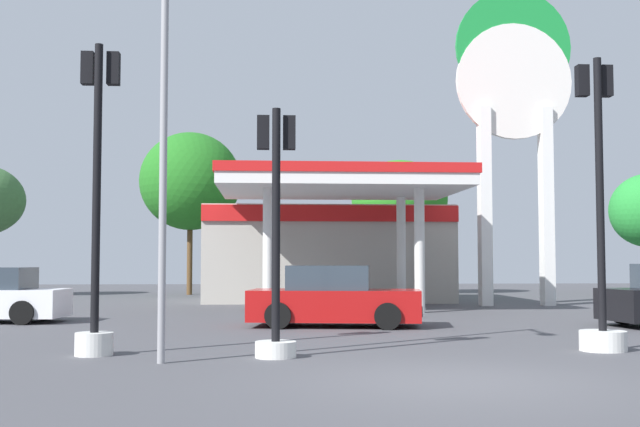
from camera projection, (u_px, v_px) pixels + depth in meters
name	position (u px, v px, depth m)	size (l,w,h in m)	color
ground_plane	(456.00, 381.00, 10.62)	(90.00, 90.00, 0.00)	#47474C
gas_station	(327.00, 246.00, 31.27)	(9.56, 11.76, 4.49)	#ADA89E
station_pole_sign	(514.00, 104.00, 28.97)	(4.23, 0.56, 11.49)	white
car_1	(334.00, 299.00, 19.44)	(4.35, 2.36, 1.48)	black
traffic_signal_0	(96.00, 237.00, 13.60)	(0.65, 0.68, 5.32)	silver
traffic_signal_1	(601.00, 261.00, 14.27)	(0.82, 0.82, 5.26)	silver
traffic_signal_2	(276.00, 258.00, 13.30)	(0.68, 0.70, 4.15)	silver
tree_1	(190.00, 181.00, 38.04)	(4.80, 4.80, 7.72)	brown
tree_2	(399.00, 199.00, 38.85)	(4.67, 4.67, 6.50)	brown
corner_streetlamp	(163.00, 72.00, 12.49)	(0.24, 1.48, 7.65)	gray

